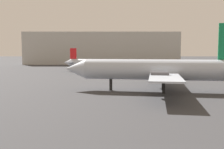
# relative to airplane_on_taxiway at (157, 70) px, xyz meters

# --- Properties ---
(airplane_on_taxiway) EXTENTS (31.97, 27.73, 11.27)m
(airplane_on_taxiway) POSITION_rel_airplane_on_taxiway_xyz_m (0.00, 0.00, 0.00)
(airplane_on_taxiway) COLOR #B2BCCC
(airplane_on_taxiway) RESTS_ON ground_plane
(airplane_far_left) EXTENTS (23.31, 22.66, 7.67)m
(airplane_far_left) POSITION_rel_airplane_on_taxiway_xyz_m (-13.08, 42.64, -0.94)
(airplane_far_left) COLOR #B2BCCC
(airplane_far_left) RESTS_ON ground_plane
(terminal_building) EXTENTS (76.63, 18.62, 15.93)m
(terminal_building) POSITION_rel_airplane_on_taxiway_xyz_m (-12.86, 93.67, 4.27)
(terminal_building) COLOR #B7B7B2
(terminal_building) RESTS_ON ground_plane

